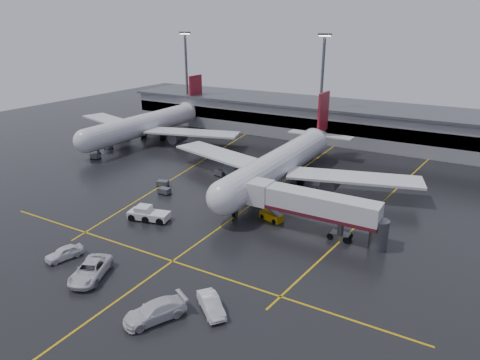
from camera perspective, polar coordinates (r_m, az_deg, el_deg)
The scene contains 22 objects.
ground at distance 71.18m, azimuth 2.20°, elevation -2.83°, with size 220.00×220.00×0.00m, color black.
apron_line_centre at distance 71.17m, azimuth 2.20°, elevation -2.82°, with size 0.25×90.00×0.02m, color gold.
apron_line_stop at distance 54.73m, azimuth -8.89°, elevation -10.53°, with size 60.00×0.25×0.02m, color gold.
apron_line_left at distance 89.16m, azimuth -6.14°, elevation 1.86°, with size 0.25×70.00×0.02m, color gold.
apron_line_right at distance 74.50m, azimuth 18.26°, elevation -2.80°, with size 0.25×70.00×0.02m, color gold.
terminal at distance 112.74m, azimuth 13.88°, elevation 7.50°, with size 122.00×19.00×8.60m.
light_mast_left at distance 126.07m, azimuth -7.08°, elevation 13.87°, with size 3.00×1.20×25.45m.
light_mast_mid at distance 107.00m, azimuth 10.77°, elevation 12.61°, with size 3.00×1.20×25.45m.
main_airliner at distance 77.92m, azimuth 5.61°, elevation 2.43°, with size 48.80×45.60×14.10m.
second_airliner at distance 110.34m, azimuth -11.96°, elevation 7.32°, with size 48.80×45.60×14.10m.
jet_bridge at distance 60.16m, azimuth 9.57°, elevation -3.46°, with size 19.90×3.40×6.05m.
pushback_tractor at distance 65.76m, azimuth -12.06°, elevation -4.45°, with size 6.52×3.91×2.18m.
belt_loader at distance 64.67m, azimuth 4.18°, elevation -4.76°, with size 3.90×2.54×2.29m.
service_van_a at distance 53.39m, azimuth -19.14°, elevation -11.19°, with size 3.09×6.69×1.86m, color silver.
service_van_b at distance 45.18m, azimuth -11.17°, elevation -16.61°, with size 2.59×6.37×1.85m, color silver.
service_van_c at distance 45.55m, azimuth -3.84°, elevation -16.06°, with size 1.71×4.89×1.61m, color white.
service_van_d at distance 58.54m, azimuth -22.18°, elevation -8.87°, with size 1.87×4.64×1.58m, color white.
baggage_cart_a at distance 75.00m, azimuth -9.95°, elevation -1.39°, with size 2.05×1.37×1.12m.
baggage_cart_b at distance 78.52m, azimuth -10.16°, elevation -0.42°, with size 2.27×1.78×1.12m.
baggage_cart_c at distance 82.70m, azimuth -2.65°, elevation 0.94°, with size 2.19×1.62×1.12m.
baggage_cart_d at distance 105.38m, azimuth -16.99°, elevation 4.28°, with size 2.19×1.62×1.12m.
baggage_cart_e at distance 98.37m, azimuth -18.58°, elevation 3.02°, with size 2.05×1.39×1.12m.
Camera 1 is at (30.56, -58.06, 27.58)m, focal length 32.32 mm.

